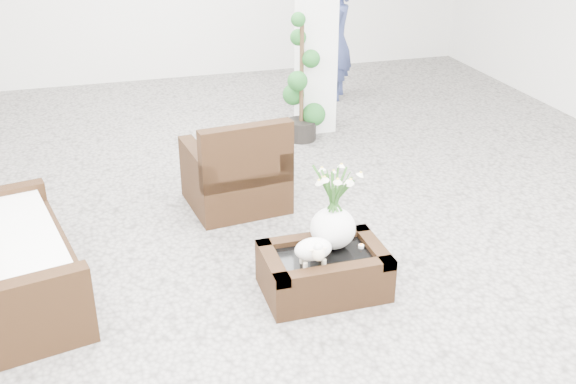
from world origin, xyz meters
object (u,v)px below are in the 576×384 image
object	(u,v)px
loveseat	(11,248)
topiary	(302,79)
coffee_table	(324,273)
armchair	(235,160)

from	to	relation	value
loveseat	topiary	bearing A→B (deg)	-62.02
loveseat	topiary	xyz separation A→B (m)	(2.98, 2.51, 0.30)
coffee_table	loveseat	distance (m)	2.27
armchair	coffee_table	bearing A→B (deg)	94.15
armchair	loveseat	size ratio (longest dim) A/B	0.56
topiary	loveseat	bearing A→B (deg)	-139.84
armchair	loveseat	distance (m)	2.16
armchair	topiary	world-z (taller)	topiary
coffee_table	topiary	distance (m)	3.21
coffee_table	armchair	bearing A→B (deg)	100.76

